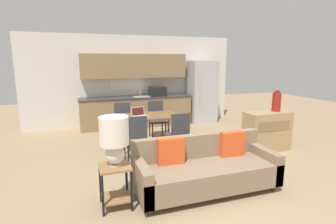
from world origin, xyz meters
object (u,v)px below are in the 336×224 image
Objects in this scene: refrigerator at (201,92)px; dining_chair_far_left at (123,120)px; dining_chair_near_right at (178,133)px; credenza at (267,131)px; vase at (276,102)px; couch at (205,169)px; side_table at (115,180)px; dining_table at (147,118)px; laptop at (139,114)px; dining_chair_near_left at (136,137)px; table_lamp at (114,137)px; dining_chair_far_right at (157,118)px.

dining_chair_far_left is at bearing -156.16° from refrigerator.
refrigerator reaches higher than dining_chair_near_right.
credenza is 2.19× the size of vase.
couch is (-1.98, -4.18, -0.64)m from refrigerator.
dining_table is at bearing 65.40° from side_table.
laptop reaches higher than side_table.
credenza is at bearing 29.35° from couch.
dining_table is 1.48× the size of dining_chair_near_left.
vase reaches higher than credenza.
table_lamp is 0.71× the size of dining_chair_near_left.
side_table is at bearing -114.60° from dining_table.
laptop reaches higher than dining_chair_far_right.
refrigerator is 3.04m from credenza.
couch reaches higher than side_table.
dining_chair_far_left is at bearing 78.69° from side_table.
couch is 2.30× the size of dining_chair_near_right.
table_lamp is 1.44× the size of vase.
dining_chair_far_right is (-1.86, -1.21, -0.46)m from refrigerator.
dining_chair_near_left is at bearing -135.08° from refrigerator.
credenza is 3.38m from dining_chair_far_left.
refrigerator is 2.09× the size of dining_chair_near_left.
dining_chair_far_left is 1.00× the size of dining_chair_far_right.
laptop is at bearing -141.27° from refrigerator.
couch is 1.46m from dining_chair_near_right.
credenza is at bearing -38.83° from dining_chair_far_right.
refrigerator reaches higher than couch.
table_lamp is 3.71m from credenza.
dining_chair_near_left is (-0.44, -0.77, -0.17)m from dining_table.
refrigerator reaches higher than side_table.
vase is 0.49× the size of dining_chair_far_left.
side_table is 3.36m from dining_chair_far_right.
couch is at bearing -89.47° from dining_chair_far_right.
dining_chair_near_left is at bearing 175.78° from vase.
dining_table is at bearing 65.57° from table_lamp.
side_table is 3.97m from vase.
dining_table is 0.91m from dining_chair_near_right.
dining_table is at bearing -117.65° from dining_chair_far_right.
table_lamp is at bearing -178.47° from couch.
vase is at bearing -20.52° from dining_table.
dining_chair_far_left is (0.60, 3.02, 0.12)m from side_table.
laptop is (0.85, 2.23, 0.41)m from side_table.
dining_chair_near_left is (-3.10, 0.23, -0.57)m from vase.
dining_chair_near_left is 1.76m from dining_chair_far_right.
couch is at bearing -92.69° from laptop.
couch is at bearing -81.71° from dining_table.
table_lamp is 2.38m from laptop.
table_lamp is at bearing 41.88° from dining_chair_near_right.
table_lamp is at bearing -113.15° from dining_chair_far_right.
dining_chair_near_right is at bearing -60.19° from dining_table.
dining_chair_far_left is at bearing 148.23° from credenza.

